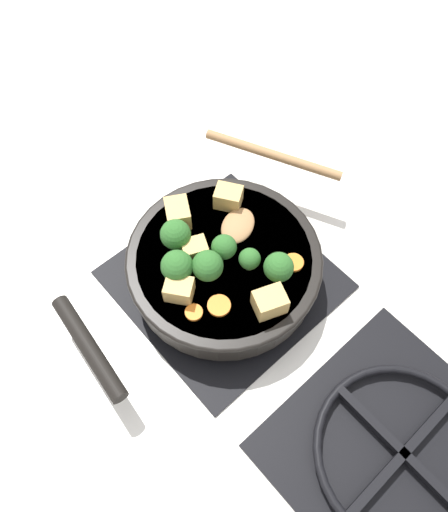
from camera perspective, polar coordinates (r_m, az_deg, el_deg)
The scene contains 19 objects.
ground_plane at distance 0.81m, azimuth -0.00°, elevation -2.76°, with size 2.40×2.40×0.00m, color white.
front_burner_grate at distance 0.80m, azimuth -0.00°, elevation -2.38°, with size 0.31×0.31×0.03m.
rear_burner_grate at distance 0.76m, azimuth 19.64°, elevation -20.57°, with size 0.31×0.31×0.03m.
skillet_pan at distance 0.76m, azimuth -0.17°, elevation -0.96°, with size 0.40×0.30×0.05m.
wooden_spoon at distance 0.81m, azimuth 3.96°, elevation 8.26°, with size 0.24×0.22×0.02m.
tofu_cube_center_large at distance 0.77m, azimuth -5.30°, elevation 4.87°, with size 0.04×0.04×0.04m, color tan.
tofu_cube_near_handle at distance 0.74m, azimuth -3.37°, elevation 0.76°, with size 0.04×0.03×0.03m, color tan.
tofu_cube_east_chunk at distance 0.69m, azimuth 5.25°, elevation -5.27°, with size 0.04×0.03×0.03m, color tan.
tofu_cube_west_chunk at distance 0.78m, azimuth 0.50°, elevation 6.73°, with size 0.04×0.03×0.03m, color tan.
tofu_cube_back_piece at distance 0.70m, azimuth -5.15°, elevation -3.83°, with size 0.04×0.03×0.03m, color tan.
broccoli_floret_near_spoon at distance 0.71m, azimuth -5.38°, elevation -1.17°, with size 0.05×0.05×0.05m.
broccoli_floret_center_top at distance 0.71m, azimuth 6.26°, elevation -1.29°, with size 0.04×0.04×0.05m.
broccoli_floret_east_rim at distance 0.72m, azimuth -0.18°, elevation 1.03°, with size 0.04×0.04×0.04m.
broccoli_floret_west_rim at distance 0.73m, azimuth -5.56°, elevation 2.45°, with size 0.05×0.05×0.05m.
broccoli_floret_north_edge at distance 0.70m, azimuth -1.89°, elevation -1.14°, with size 0.05×0.05×0.05m.
broccoli_floret_south_cluster at distance 0.72m, azimuth 2.95°, elevation -0.37°, with size 0.03×0.03×0.04m.
carrot_slice_orange_thin at distance 0.74m, azimuth 7.95°, elevation -0.74°, with size 0.03×0.03×0.01m, color orange.
carrot_slice_near_center at distance 0.70m, azimuth -3.47°, elevation -6.45°, with size 0.03×0.03×0.01m, color orange.
carrot_slice_edge_slice at distance 0.71m, azimuth -0.57°, elevation -5.69°, with size 0.03×0.03×0.01m, color orange.
Camera 1 is at (0.25, 0.28, 0.73)m, focal length 35.00 mm.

